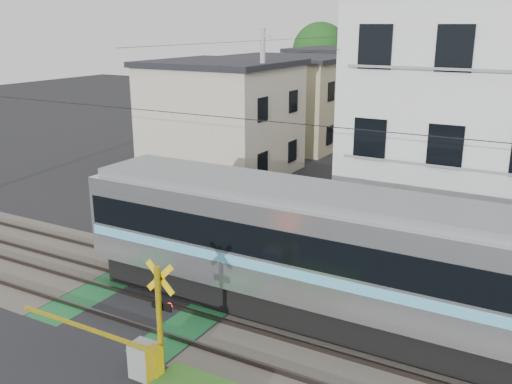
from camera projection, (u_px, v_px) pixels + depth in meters
The scene contains 11 objects.
ground at pixel (159, 295), 17.96m from camera, with size 120.00×120.00×0.00m, color black.
track_bed at pixel (159, 294), 17.95m from camera, with size 120.00×120.00×0.14m.
crossing_signal_near at pixel (146, 353), 13.49m from camera, with size 4.74×0.65×3.09m.
crossing_signal_far at pixel (165, 226), 22.03m from camera, with size 4.74×0.65×3.09m.
apartment_block at pixel (505, 126), 20.58m from camera, with size 10.20×8.36×9.30m.
houses_row at pixel (401, 100), 38.59m from camera, with size 22.07×31.35×6.80m.
tree_hill at pixel (462, 53), 56.95m from camera, with size 40.00×12.89×10.91m.
catenary at pixel (344, 213), 14.12m from camera, with size 60.00×5.04×7.00m.
utility_poles at pixel (369, 91), 36.53m from camera, with size 7.90×42.00×8.00m.
pedestrian at pixel (407, 132), 39.84m from camera, with size 0.69×0.45×1.89m, color black.
weed_patches at pixel (203, 304), 17.01m from camera, with size 10.25×8.80×0.40m.
Camera 1 is at (10.66, -12.71, 8.21)m, focal length 40.00 mm.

